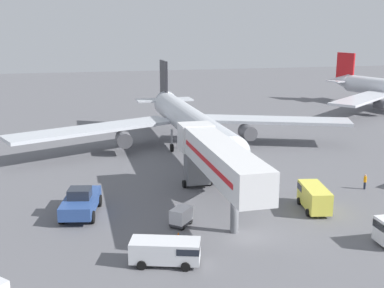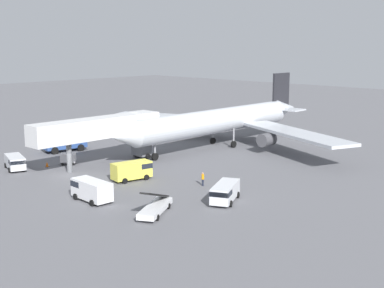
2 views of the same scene
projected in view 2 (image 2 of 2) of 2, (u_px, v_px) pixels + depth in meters
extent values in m
plane|color=slate|center=(66.00, 175.00, 67.13)|extent=(300.00, 300.00, 0.00)
cylinder|color=silver|center=(215.00, 121.00, 84.01)|extent=(4.18, 33.47, 3.82)
cone|color=silver|center=(123.00, 136.00, 70.68)|extent=(3.79, 4.00, 3.75)
cone|color=silver|center=(285.00, 108.00, 98.07)|extent=(3.70, 6.20, 3.63)
cube|color=#232328|center=(281.00, 90.00, 96.31)|extent=(0.41, 4.84, 6.12)
cube|color=silver|center=(290.00, 109.00, 95.07)|extent=(4.63, 3.57, 0.24)
cube|color=silver|center=(269.00, 107.00, 98.17)|extent=(4.63, 3.57, 0.24)
cube|color=silver|center=(294.00, 133.00, 78.10)|extent=(23.04, 12.84, 0.44)
cube|color=silver|center=(175.00, 117.00, 95.08)|extent=(22.95, 13.25, 0.44)
cylinder|color=#4C4C51|center=(267.00, 140.00, 79.89)|extent=(2.04, 2.64, 2.01)
cylinder|color=#4C4C51|center=(184.00, 127.00, 91.63)|extent=(2.04, 2.64, 2.01)
cylinder|color=gray|center=(155.00, 148.00, 75.17)|extent=(0.28, 0.28, 2.57)
cylinder|color=black|center=(155.00, 157.00, 75.41)|extent=(0.36, 1.10, 1.10)
cylinder|color=gray|center=(234.00, 136.00, 84.41)|extent=(0.28, 0.28, 2.57)
cylinder|color=black|center=(234.00, 144.00, 84.65)|extent=(0.36, 1.10, 1.10)
cylinder|color=gray|center=(213.00, 133.00, 87.38)|extent=(0.28, 0.28, 2.57)
cylinder|color=black|center=(213.00, 141.00, 87.62)|extent=(0.36, 1.10, 1.10)
cube|color=silver|center=(91.00, 129.00, 70.04)|extent=(3.04, 17.51, 2.70)
cube|color=red|center=(84.00, 128.00, 71.08)|extent=(0.08, 14.70, 0.44)
cube|color=silver|center=(144.00, 121.00, 76.66)|extent=(3.46, 2.81, 2.84)
cube|color=#232833|center=(151.00, 119.00, 77.53)|extent=(3.30, 0.25, 0.90)
cube|color=slate|center=(141.00, 143.00, 76.82)|extent=(2.55, 1.81, 3.57)
cylinder|color=black|center=(135.00, 154.00, 78.13)|extent=(0.30, 0.80, 0.80)
cylinder|color=black|center=(148.00, 157.00, 76.19)|extent=(0.30, 0.80, 0.80)
cylinder|color=slate|center=(69.00, 157.00, 68.19)|extent=(0.70, 0.70, 3.97)
cube|color=#2D4C8E|center=(65.00, 144.00, 81.75)|extent=(4.04, 6.82, 1.15)
cube|color=#232833|center=(62.00, 138.00, 81.38)|extent=(2.27, 2.16, 0.90)
cylinder|color=black|center=(55.00, 151.00, 79.64)|extent=(0.62, 1.16, 1.10)
cylinder|color=black|center=(49.00, 148.00, 81.79)|extent=(0.62, 1.16, 1.10)
cylinder|color=black|center=(81.00, 148.00, 81.92)|extent=(0.62, 1.16, 1.10)
cylinder|color=black|center=(74.00, 145.00, 84.07)|extent=(0.62, 1.16, 1.10)
cube|color=white|center=(155.00, 208.00, 51.79)|extent=(4.59, 6.24, 0.55)
cube|color=black|center=(155.00, 195.00, 51.53)|extent=(3.94, 5.88, 2.16)
cylinder|color=black|center=(157.00, 218.00, 49.87)|extent=(0.49, 0.63, 0.60)
cylinder|color=black|center=(141.00, 216.00, 50.27)|extent=(0.49, 0.63, 0.60)
cylinder|color=black|center=(169.00, 206.00, 53.42)|extent=(0.49, 0.63, 0.60)
cylinder|color=black|center=(153.00, 205.00, 53.81)|extent=(0.49, 0.63, 0.60)
cube|color=silver|center=(15.00, 162.00, 69.99)|extent=(5.37, 3.41, 1.53)
cube|color=#1E232D|center=(17.00, 162.00, 68.45)|extent=(2.14, 2.38, 0.49)
cylinder|color=black|center=(25.00, 168.00, 69.21)|extent=(0.76, 0.55, 0.68)
cylinder|color=black|center=(10.00, 170.00, 68.35)|extent=(0.76, 0.55, 0.68)
cylinder|color=black|center=(20.00, 164.00, 71.91)|extent=(0.76, 0.55, 0.68)
cylinder|color=black|center=(6.00, 165.00, 71.04)|extent=(0.76, 0.55, 0.68)
cube|color=silver|center=(225.00, 191.00, 55.74)|extent=(4.16, 5.71, 1.64)
cube|color=#1E232D|center=(221.00, 193.00, 53.96)|extent=(2.56, 2.44, 0.52)
cylinder|color=black|center=(230.00, 204.00, 54.04)|extent=(0.62, 0.77, 0.68)
cylinder|color=black|center=(212.00, 202.00, 54.60)|extent=(0.62, 0.77, 0.68)
cylinder|color=black|center=(237.00, 195.00, 57.17)|extent=(0.62, 0.77, 0.68)
cylinder|color=black|center=(221.00, 193.00, 57.74)|extent=(0.62, 0.77, 0.68)
cube|color=#E5DB4C|center=(132.00, 170.00, 64.44)|extent=(2.79, 5.09, 1.97)
cube|color=#1E232D|center=(143.00, 165.00, 65.29)|extent=(2.22, 1.87, 0.63)
cylinder|color=black|center=(139.00, 174.00, 66.21)|extent=(0.47, 0.73, 0.68)
cylinder|color=black|center=(146.00, 177.00, 64.72)|extent=(0.47, 0.73, 0.68)
cylinder|color=black|center=(117.00, 178.00, 64.51)|extent=(0.47, 0.73, 0.68)
cylinder|color=black|center=(125.00, 181.00, 63.01)|extent=(0.47, 0.73, 0.68)
cube|color=white|center=(92.00, 189.00, 55.93)|extent=(5.14, 2.20, 1.94)
cube|color=#1E232D|center=(83.00, 183.00, 57.07)|extent=(1.70, 2.11, 0.62)
cylinder|color=black|center=(76.00, 197.00, 56.55)|extent=(0.69, 0.39, 0.68)
cylinder|color=black|center=(92.00, 193.00, 57.88)|extent=(0.69, 0.39, 0.68)
cylinder|color=black|center=(93.00, 203.00, 54.33)|extent=(0.69, 0.39, 0.68)
cylinder|color=black|center=(108.00, 199.00, 55.65)|extent=(0.69, 0.39, 0.68)
cube|color=#38383D|center=(68.00, 162.00, 72.92)|extent=(2.28, 2.35, 0.22)
cube|color=silver|center=(68.00, 157.00, 72.79)|extent=(2.28, 2.35, 1.20)
cylinder|color=black|center=(74.00, 162.00, 73.56)|extent=(0.33, 0.35, 0.36)
cylinder|color=black|center=(73.00, 164.00, 72.42)|extent=(0.33, 0.35, 0.36)
cylinder|color=black|center=(64.00, 162.00, 73.45)|extent=(0.33, 0.35, 0.36)
cylinder|color=black|center=(63.00, 164.00, 72.32)|extent=(0.33, 0.35, 0.36)
cylinder|color=#1E2333|center=(203.00, 183.00, 62.06)|extent=(0.24, 0.24, 0.78)
cylinder|color=orange|center=(203.00, 177.00, 61.92)|extent=(0.32, 0.32, 0.62)
sphere|color=tan|center=(203.00, 173.00, 61.84)|extent=(0.21, 0.21, 0.21)
cube|color=black|center=(47.00, 167.00, 71.59)|extent=(0.47, 0.47, 0.03)
cone|color=orange|center=(47.00, 164.00, 71.52)|extent=(0.40, 0.40, 0.69)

